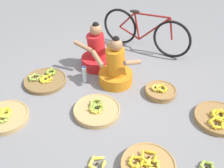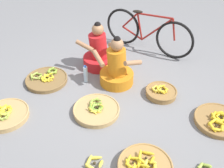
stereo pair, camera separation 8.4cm
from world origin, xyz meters
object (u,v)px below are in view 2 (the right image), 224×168
object	(u,v)px
banana_basket_back_center	(96,110)
loose_bananas_back_right	(94,163)
bicycle_leaning	(147,32)
water_bottle	(86,74)
banana_basket_near_bicycle	(161,92)
banana_basket_near_vendor	(145,167)
banana_basket_mid_left	(218,120)
vendor_woman_front	(117,69)
banana_basket_front_left	(47,79)
vendor_woman_behind	(99,53)
banana_basket_front_right	(6,114)

from	to	relation	value
banana_basket_back_center	loose_bananas_back_right	size ratio (longest dim) A/B	2.96
bicycle_leaning	loose_bananas_back_right	bearing A→B (deg)	-93.29
loose_bananas_back_right	water_bottle	xyz separation A→B (m)	(-0.60, 1.43, 0.11)
banana_basket_near_bicycle	banana_basket_near_vendor	world-z (taller)	banana_basket_near_vendor
banana_basket_mid_left	water_bottle	xyz separation A→B (m)	(-1.96, 0.40, 0.09)
vendor_woman_front	bicycle_leaning	xyz separation A→B (m)	(0.28, 1.12, 0.10)
banana_basket_front_left	water_bottle	xyz separation A→B (m)	(0.60, 0.16, 0.10)
banana_basket_back_center	banana_basket_mid_left	distance (m)	1.60
vendor_woman_front	vendor_woman_behind	distance (m)	0.55
loose_bananas_back_right	banana_basket_front_right	bearing A→B (deg)	163.68
banana_basket_back_center	banana_basket_front_right	bearing A→B (deg)	-160.56
vendor_woman_behind	banana_basket_front_right	world-z (taller)	vendor_woman_behind
vendor_woman_behind	banana_basket_front_right	xyz separation A→B (m)	(-0.83, -1.50, -0.21)
vendor_woman_front	vendor_woman_behind	size ratio (longest dim) A/B	1.00
banana_basket_back_center	banana_basket_front_right	size ratio (longest dim) A/B	1.04
banana_basket_near_bicycle	banana_basket_front_right	size ratio (longest dim) A/B	0.75
banana_basket_near_bicycle	banana_basket_front_right	world-z (taller)	banana_basket_near_bicycle
water_bottle	bicycle_leaning	bearing A→B (deg)	58.22
banana_basket_near_bicycle	vendor_woman_behind	bearing A→B (deg)	155.44
banana_basket_mid_left	water_bottle	size ratio (longest dim) A/B	2.13
vendor_woman_behind	bicycle_leaning	distance (m)	1.01
banana_basket_front_right	banana_basket_front_left	world-z (taller)	banana_basket_front_right
vendor_woman_behind	banana_basket_back_center	bearing A→B (deg)	-74.53
banana_basket_near_vendor	water_bottle	distance (m)	1.78
vendor_woman_behind	banana_basket_front_left	world-z (taller)	vendor_woman_behind
banana_basket_front_left	water_bottle	bearing A→B (deg)	15.22
banana_basket_near_vendor	banana_basket_back_center	bearing A→B (deg)	136.92
vendor_woman_behind	banana_basket_front_left	xyz separation A→B (m)	(-0.66, -0.63, -0.21)
vendor_woman_behind	banana_basket_back_center	distance (m)	1.16
banana_basket_back_center	banana_basket_near_bicycle	bearing A→B (deg)	36.47
banana_basket_front_left	bicycle_leaning	bearing A→B (deg)	45.57
vendor_woman_front	water_bottle	distance (m)	0.49
vendor_woman_front	banana_basket_front_left	size ratio (longest dim) A/B	1.23
bicycle_leaning	banana_basket_near_bicycle	xyz separation A→B (m)	(0.42, -1.25, -0.30)
vendor_woman_front	loose_bananas_back_right	bearing A→B (deg)	-85.09
vendor_woman_behind	banana_basket_near_bicycle	world-z (taller)	vendor_woman_behind
banana_basket_back_center	banana_basket_near_bicycle	distance (m)	1.00
vendor_woman_behind	banana_basket_back_center	xyz separation A→B (m)	(0.30, -1.10, -0.21)
vendor_woman_front	banana_basket_near_vendor	distance (m)	1.62
banana_basket_back_center	banana_basket_near_vendor	size ratio (longest dim) A/B	1.06
vendor_woman_front	banana_basket_near_vendor	xyz separation A→B (m)	(0.68, -1.45, -0.20)
bicycle_leaning	banana_basket_near_bicycle	distance (m)	1.35
banana_basket_near_bicycle	loose_bananas_back_right	world-z (taller)	banana_basket_near_bicycle
loose_bananas_back_right	water_bottle	world-z (taller)	water_bottle
banana_basket_near_vendor	water_bottle	size ratio (longest dim) A/B	2.05
vendor_woman_front	banana_basket_near_bicycle	xyz separation A→B (m)	(0.71, -0.13, -0.20)
banana_basket_back_center	bicycle_leaning	bearing A→B (deg)	78.33
vendor_woman_behind	banana_basket_near_vendor	xyz separation A→B (m)	(1.08, -1.83, -0.20)
banana_basket_back_center	water_bottle	bearing A→B (deg)	120.57
vendor_woman_front	banana_basket_near_bicycle	size ratio (longest dim) A/B	1.74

